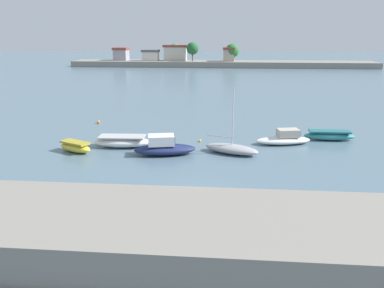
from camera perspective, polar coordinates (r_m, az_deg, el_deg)
ground_plane at (r=25.61m, az=0.48°, el=-8.18°), size 400.00×400.00×0.00m
seawall_embankment at (r=19.69m, az=-1.01°, el=-12.81°), size 76.44×7.28×1.97m
moored_boat_0 at (r=37.14m, az=-16.54°, el=-0.41°), size 3.74×2.80×0.96m
moored_boat_1 at (r=37.74m, az=-10.07°, el=0.36°), size 5.49×2.40×1.05m
moored_boat_2 at (r=34.84m, az=-4.06°, el=-0.48°), size 5.74×3.19×1.76m
moored_boat_3 at (r=35.33m, az=5.74°, el=-0.68°), size 5.32×3.63×5.88m
moored_boat_4 at (r=39.13m, az=13.20°, el=0.74°), size 5.66×2.95×1.46m
moored_boat_5 at (r=41.84m, az=19.28°, el=1.16°), size 5.00×1.48×0.97m
mooring_buoy_0 at (r=38.92m, az=1.16°, el=0.50°), size 0.26×0.26×0.26m
mooring_buoy_1 at (r=48.14m, az=-13.41°, el=3.13°), size 0.37×0.37×0.37m
distant_shoreline at (r=127.42m, az=3.01°, el=11.89°), size 94.46×10.83×7.56m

